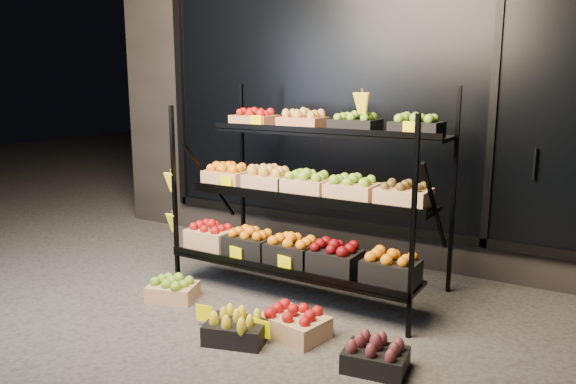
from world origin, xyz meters
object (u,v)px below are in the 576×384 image
Objects in this scene: floor_crate_left at (173,289)px; floor_crate_midright at (295,322)px; floor_crate_midleft at (236,328)px; display_rack at (305,196)px.

floor_crate_midright reaches higher than floor_crate_left.
floor_crate_left is at bearing -171.92° from floor_crate_midright.
display_rack is at bearing 77.40° from floor_crate_midleft.
display_rack is 1.28m from floor_crate_left.
floor_crate_midright is at bearing 25.36° from floor_crate_midleft.
floor_crate_midright is (0.37, -0.79, -0.69)m from display_rack.
floor_crate_midright is at bearing -21.72° from floor_crate_left.
floor_crate_midright is (0.29, 0.27, 0.00)m from floor_crate_midleft.
display_rack reaches higher than floor_crate_left.
display_rack is 5.11× the size of floor_crate_left.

